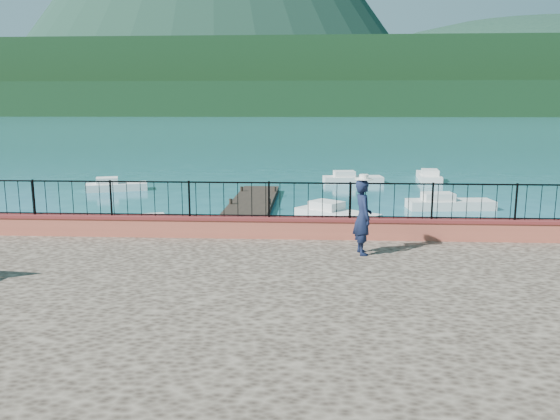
# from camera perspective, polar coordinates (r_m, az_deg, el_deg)

# --- Properties ---
(ground) EXTENTS (2000.00, 2000.00, 0.00)m
(ground) POSITION_cam_1_polar(r_m,az_deg,el_deg) (11.94, -1.06, -12.72)
(ground) COLOR #19596B
(ground) RESTS_ON ground
(parapet) EXTENTS (28.00, 0.46, 0.58)m
(parapet) POSITION_cam_1_polar(r_m,az_deg,el_deg) (15.00, -0.01, -1.84)
(parapet) COLOR #B15440
(parapet) RESTS_ON promenade
(railing) EXTENTS (27.00, 0.05, 0.95)m
(railing) POSITION_cam_1_polar(r_m,az_deg,el_deg) (14.86, -0.01, 1.04)
(railing) COLOR black
(railing) RESTS_ON parapet
(dock) EXTENTS (2.00, 16.00, 0.30)m
(dock) POSITION_cam_1_polar(r_m,az_deg,el_deg) (23.55, -3.71, -0.59)
(dock) COLOR #2D231C
(dock) RESTS_ON ground
(far_forest) EXTENTS (900.00, 60.00, 18.00)m
(far_forest) POSITION_cam_1_polar(r_m,az_deg,el_deg) (310.95, 3.20, 11.43)
(far_forest) COLOR black
(far_forest) RESTS_ON ground
(foothills) EXTENTS (900.00, 120.00, 44.00)m
(foothills) POSITION_cam_1_polar(r_m,az_deg,el_deg) (371.33, 3.24, 13.31)
(foothills) COLOR black
(foothills) RESTS_ON ground
(companion_hill) EXTENTS (448.00, 384.00, 180.00)m
(companion_hill) POSITION_cam_1_polar(r_m,az_deg,el_deg) (611.56, 24.63, 9.27)
(companion_hill) COLOR #142D23
(companion_hill) RESTS_ON ground
(person) EXTENTS (0.55, 0.74, 1.84)m
(person) POSITION_cam_1_polar(r_m,az_deg,el_deg) (13.37, 8.64, -0.74)
(person) COLOR black
(person) RESTS_ON promenade
(hat) EXTENTS (0.44, 0.44, 0.12)m
(hat) POSITION_cam_1_polar(r_m,az_deg,el_deg) (13.22, 8.76, 3.44)
(hat) COLOR white
(hat) RESTS_ON person
(boat_0) EXTENTS (4.47, 2.87, 0.80)m
(boat_0) POSITION_cam_1_polar(r_m,az_deg,el_deg) (21.04, -12.17, -1.48)
(boat_0) COLOR silver
(boat_0) RESTS_ON ground
(boat_1) EXTENTS (3.70, 3.35, 0.80)m
(boat_1) POSITION_cam_1_polar(r_m,az_deg,el_deg) (23.25, 5.97, -0.15)
(boat_1) COLOR silver
(boat_1) RESTS_ON ground
(boat_2) EXTENTS (4.10, 1.66, 0.80)m
(boat_2) POSITION_cam_1_polar(r_m,az_deg,el_deg) (27.06, 17.37, 0.95)
(boat_2) COLOR silver
(boat_2) RESTS_ON ground
(boat_3) EXTENTS (3.63, 2.36, 0.80)m
(boat_3) POSITION_cam_1_polar(r_m,az_deg,el_deg) (33.02, -16.71, 2.66)
(boat_3) COLOR white
(boat_3) RESTS_ON ground
(boat_4) EXTENTS (3.84, 1.70, 0.80)m
(boat_4) POSITION_cam_1_polar(r_m,az_deg,el_deg) (35.07, 7.63, 3.46)
(boat_4) COLOR silver
(boat_4) RESTS_ON ground
(boat_5) EXTENTS (1.73, 4.39, 0.80)m
(boat_5) POSITION_cam_1_polar(r_m,az_deg,el_deg) (37.49, 15.30, 3.64)
(boat_5) COLOR silver
(boat_5) RESTS_ON ground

